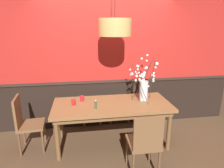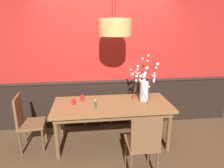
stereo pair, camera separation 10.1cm
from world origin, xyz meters
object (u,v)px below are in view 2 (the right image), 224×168
chair_far_side_left (92,101)px  pendant_lamp (115,27)px  condiment_bottle (95,104)px  chair_near_side_right (143,142)px  dining_table (112,108)px  candle_holder_nearer_edge (74,102)px  chair_far_side_right (120,98)px  vase_with_blossoms (144,87)px  chair_head_west_end (27,120)px  candle_holder_nearer_center (82,98)px

chair_far_side_left → pendant_lamp: bearing=-63.0°
condiment_bottle → chair_near_side_right: bearing=-49.6°
dining_table → candle_holder_nearer_edge: bearing=177.4°
chair_far_side_right → dining_table: bearing=-107.6°
vase_with_blossoms → condiment_bottle: bearing=-162.5°
chair_far_side_right → pendant_lamp: 1.70m
vase_with_blossoms → pendant_lamp: 1.14m
candle_holder_nearer_edge → pendant_lamp: (0.70, 0.06, 1.20)m
candle_holder_nearer_edge → chair_head_west_end: bearing=-179.2°
candle_holder_nearer_edge → condiment_bottle: bearing=-29.3°
candle_holder_nearer_edge → pendant_lamp: pendant_lamp is taller
chair_near_side_right → chair_far_side_left: bearing=110.3°
dining_table → condiment_bottle: condiment_bottle is taller
chair_far_side_left → candle_holder_nearer_edge: (-0.32, -0.83, 0.31)m
vase_with_blossoms → condiment_bottle: vase_with_blossoms is taller
vase_with_blossoms → chair_near_side_right: bearing=-105.4°
chair_head_west_end → chair_far_side_right: chair_head_west_end is taller
dining_table → chair_near_side_right: 0.94m
chair_head_west_end → vase_with_blossoms: bearing=2.5°
chair_head_west_end → chair_far_side_right: size_ratio=1.05×
chair_far_side_right → vase_with_blossoms: size_ratio=1.16×
chair_far_side_right → pendant_lamp: bearing=-105.5°
candle_holder_nearer_center → chair_head_west_end: bearing=-169.3°
vase_with_blossoms → candle_holder_nearer_center: size_ratio=7.98×
chair_far_side_left → chair_far_side_right: chair_far_side_right is taller
chair_far_side_left → pendant_lamp: 1.74m
chair_far_side_left → pendant_lamp: pendant_lamp is taller
candle_holder_nearer_edge → candle_holder_nearer_center: bearing=49.4°
candle_holder_nearer_center → condiment_bottle: bearing=-59.5°
candle_holder_nearer_center → chair_near_side_right: bearing=-52.7°
candle_holder_nearer_center → candle_holder_nearer_edge: bearing=-130.6°
pendant_lamp → chair_near_side_right: bearing=-75.5°
chair_head_west_end → candle_holder_nearer_edge: chair_head_west_end is taller
chair_near_side_right → candle_holder_nearer_edge: size_ratio=9.58×
chair_far_side_left → candle_holder_nearer_center: bearing=-104.8°
dining_table → pendant_lamp: size_ratio=1.76×
vase_with_blossoms → condiment_bottle: (-0.87, -0.27, -0.16)m
chair_head_west_end → dining_table: bearing=-0.8°
chair_far_side_right → candle_holder_nearer_center: size_ratio=9.23×
chair_far_side_left → vase_with_blossoms: bearing=-39.6°
chair_near_side_right → chair_head_west_end: chair_head_west_end is taller
chair_near_side_right → vase_with_blossoms: vase_with_blossoms is taller
chair_far_side_left → candle_holder_nearer_edge: chair_far_side_left is taller
candle_holder_nearer_edge → condiment_bottle: size_ratio=0.68×
chair_far_side_right → pendant_lamp: size_ratio=0.80×
candle_holder_nearer_edge → condiment_bottle: (0.35, -0.20, 0.02)m
chair_head_west_end → vase_with_blossoms: vase_with_blossoms is taller
chair_far_side_right → pendant_lamp: pendant_lamp is taller
condiment_bottle → candle_holder_nearer_edge: bearing=150.7°
candle_holder_nearer_center → candle_holder_nearer_edge: size_ratio=0.99×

